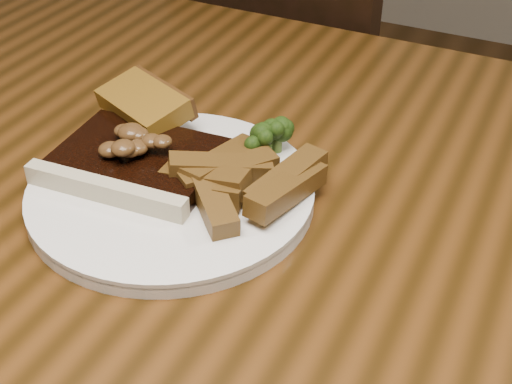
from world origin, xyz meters
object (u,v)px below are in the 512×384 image
chair_far (300,123)px  plate (172,194)px  dining_table (260,305)px  steak (138,163)px  potato_wedges (247,192)px  garlic_bread (145,120)px

chair_far → plate: chair_far is taller
dining_table → chair_far: (-0.22, 0.64, -0.20)m
plate → steak: 0.05m
plate → potato_wedges: size_ratio=2.18×
chair_far → steak: bearing=110.2°
plate → steak: (-0.04, 0.01, 0.02)m
garlic_bread → potato_wedges: size_ratio=0.81×
potato_wedges → garlic_bread: bearing=155.8°
chair_far → garlic_bread: chair_far is taller
chair_far → potato_wedges: (0.20, -0.62, 0.31)m
dining_table → plate: (-0.10, 0.01, 0.10)m
plate → garlic_bread: size_ratio=2.70×
chair_far → steak: 0.70m
steak → potato_wedges: size_ratio=1.24×
dining_table → potato_wedges: potato_wedges is taller
dining_table → steak: bearing=173.8°
steak → garlic_bread: bearing=115.0°
chair_far → potato_wedges: 0.73m
steak → garlic_bread: size_ratio=1.54×
steak → potato_wedges: potato_wedges is taller
dining_table → steak: (-0.14, 0.02, 0.12)m
dining_table → steak: 0.18m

